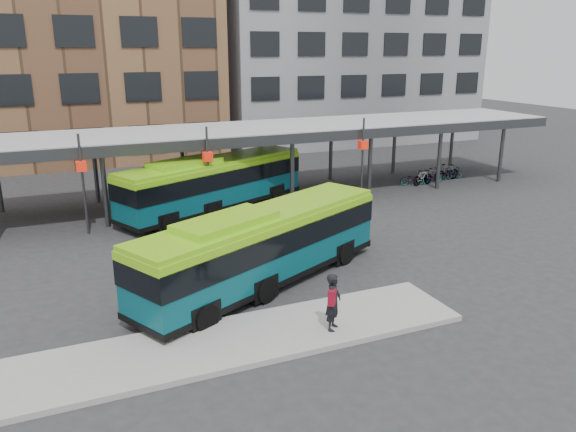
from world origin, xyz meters
name	(u,v)px	position (x,y,z in m)	size (l,w,h in m)	color
ground	(353,278)	(0.00, 0.00, 0.00)	(120.00, 120.00, 0.00)	#28282B
boarding_island	(244,339)	(-5.50, -3.00, 0.09)	(14.00, 3.00, 0.18)	gray
canopy	(243,133)	(-0.06, 12.87, 3.91)	(40.00, 6.53, 4.80)	#999B9E
building_brick	(37,14)	(-10.00, 32.00, 11.00)	(26.00, 14.00, 22.00)	brown
building_grey	(337,31)	(16.00, 32.00, 10.00)	(24.00, 14.00, 20.00)	slate
bus_front	(263,245)	(-3.43, 0.79, 1.59)	(10.95, 6.99, 3.05)	#074752
bus_rear	(213,182)	(-2.36, 11.10, 1.61)	(11.16, 6.85, 3.09)	#074752
pedestrian	(333,302)	(-2.79, -3.62, 1.11)	(0.77, 0.79, 1.83)	black
bike_rack	(436,175)	(13.01, 12.00, 0.47)	(5.16, 1.42, 1.07)	slate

